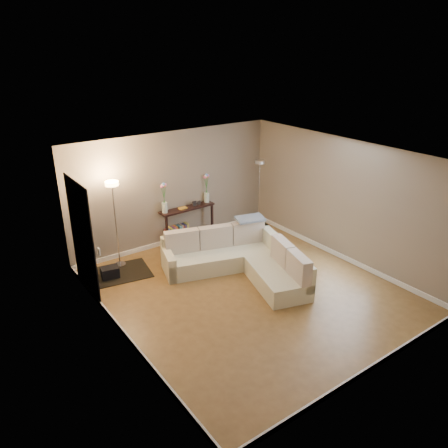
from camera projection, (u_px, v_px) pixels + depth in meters
floor at (248, 291)px, 8.30m from camera, size 5.00×5.50×0.01m
ceiling at (252, 156)px, 7.29m from camera, size 5.00×5.50×0.01m
wall_back at (174, 189)px, 9.86m from camera, size 5.00×0.02×2.60m
wall_front at (381, 295)px, 5.72m from camera, size 5.00×0.02×2.60m
wall_left at (117, 267)px, 6.45m from camera, size 0.02×5.50×2.60m
wall_right at (344, 200)px, 9.14m from camera, size 0.02×5.50×2.60m
baseboard_back at (177, 239)px, 10.33m from camera, size 5.00×0.03×0.10m
baseboard_front at (368, 370)px, 6.22m from camera, size 5.00×0.03×0.10m
baseboard_left at (126, 336)px, 6.95m from camera, size 0.03×5.50×0.10m
baseboard_right at (337, 254)px, 9.61m from camera, size 0.03×5.50×0.10m
doorway at (82, 239)px, 7.82m from camera, size 0.02×1.20×2.20m
switch_plate at (99, 251)px, 7.14m from camera, size 0.02×0.08×0.12m
sectional_sofa at (240, 258)px, 8.86m from camera, size 2.50×2.85×0.83m
throw_blanket at (250, 219)px, 9.24m from camera, size 0.66×0.48×0.08m
console_table at (184, 222)px, 10.19m from camera, size 1.37×0.41×0.83m
leaning_mirror at (182, 190)px, 10.07m from camera, size 0.96×0.08×0.75m
table_decor at (187, 207)px, 10.05m from camera, size 0.58×0.13×0.14m
flower_vase_left at (164, 200)px, 9.66m from camera, size 0.16×0.13×0.71m
flower_vase_right at (207, 190)px, 10.30m from camera, size 0.16×0.13×0.71m
floor_lamp_lit at (114, 207)px, 8.73m from camera, size 0.30×0.30×1.85m
floor_lamp_unlit at (259, 181)px, 10.62m from camera, size 0.25×0.25×1.75m
charcoal_rug at (119, 273)px, 8.90m from camera, size 1.34×1.09×0.02m
black_bag at (110, 272)px, 8.70m from camera, size 0.38×0.29×0.22m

